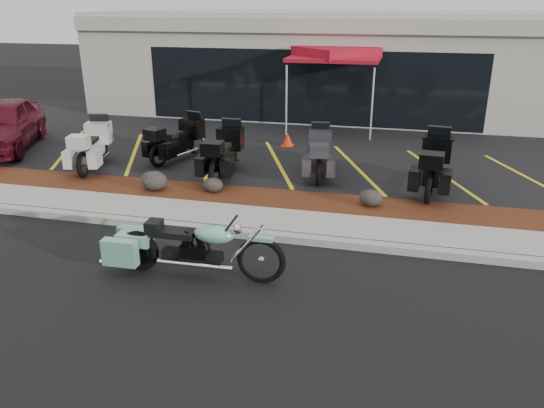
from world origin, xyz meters
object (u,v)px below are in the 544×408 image
(parked_car, at_px, (1,125))
(popup_canopy, at_px, (336,55))
(touring_white, at_px, (101,137))
(traffic_cone, at_px, (288,139))
(hero_cruiser, at_px, (261,254))

(parked_car, height_order, popup_canopy, popup_canopy)
(touring_white, relative_size, parked_car, 0.52)
(traffic_cone, bearing_deg, touring_white, -149.70)
(parked_car, height_order, traffic_cone, parked_car)
(hero_cruiser, distance_m, parked_car, 11.29)
(parked_car, bearing_deg, traffic_cone, -6.34)
(touring_white, distance_m, parked_car, 3.55)
(hero_cruiser, distance_m, traffic_cone, 8.41)
(touring_white, height_order, traffic_cone, touring_white)
(hero_cruiser, bearing_deg, parked_car, 147.41)
(hero_cruiser, height_order, touring_white, touring_white)
(hero_cruiser, distance_m, popup_canopy, 11.29)
(touring_white, bearing_deg, traffic_cone, -73.55)
(traffic_cone, relative_size, popup_canopy, 0.12)
(traffic_cone, bearing_deg, popup_canopy, 69.38)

